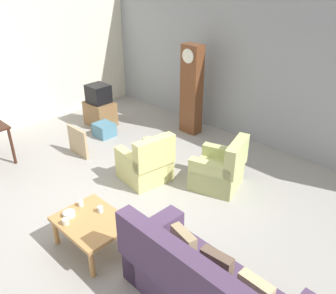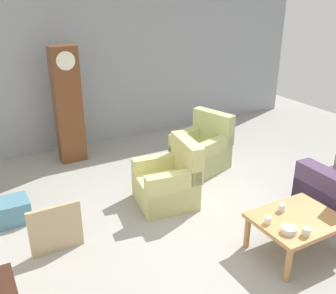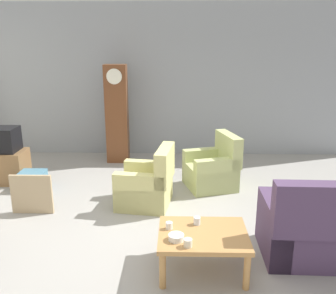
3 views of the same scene
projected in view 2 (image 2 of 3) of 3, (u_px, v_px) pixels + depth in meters
ground_plane at (224, 225)px, 4.94m from camera, size 10.40×10.40×0.00m
garage_door_wall at (114, 58)px, 7.22m from camera, size 8.40×0.16×3.20m
armchair_olive_near at (169, 183)px, 5.34m from camera, size 0.89×0.87×0.92m
armchair_olive_far at (202, 150)px, 6.41m from camera, size 0.97×0.95×0.92m
coffee_table_wood at (297, 222)px, 4.30m from camera, size 0.96×0.76×0.45m
grandfather_clock at (68, 105)px, 6.42m from camera, size 0.44×0.30×1.98m
framed_picture_leaning at (56, 229)px, 4.34m from camera, size 0.60×0.05×0.59m
storage_box_blue at (13, 210)px, 4.97m from camera, size 0.42×0.39×0.30m
cup_white_porcelain at (268, 220)px, 4.16m from camera, size 0.08×0.08×0.08m
cup_blue_rimmed at (282, 208)px, 4.39m from camera, size 0.08×0.08×0.09m
cup_cream_tall at (306, 232)px, 3.96m from camera, size 0.09×0.09×0.08m
bowl_white_stacked at (289, 230)px, 4.01m from camera, size 0.16×0.16×0.06m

